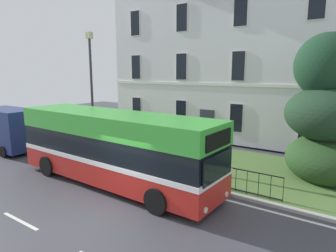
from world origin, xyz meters
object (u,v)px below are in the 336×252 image
at_px(georgian_townhouse, 234,52).
at_px(street_lamp_post, 92,86).
at_px(evergreen_tree, 329,120).
at_px(single_decker_bus, 114,147).
at_px(white_panel_van, 7,129).

relative_size(georgian_townhouse, street_lamp_post, 2.47).
distance_m(georgian_townhouse, evergreen_tree, 11.51).
xyz_separation_m(georgian_townhouse, evergreen_tree, (7.80, -7.66, -3.62)).
distance_m(georgian_townhouse, single_decker_bus, 14.31).
height_order(evergreen_tree, white_panel_van, evergreen_tree).
relative_size(georgian_townhouse, single_decker_bus, 1.71).
bearing_deg(street_lamp_post, white_panel_van, -153.61).
relative_size(evergreen_tree, single_decker_bus, 0.67).
relative_size(georgian_townhouse, evergreen_tree, 2.53).
relative_size(georgian_townhouse, white_panel_van, 3.42).
bearing_deg(single_decker_bus, white_panel_van, -179.95).
distance_m(evergreen_tree, street_lamp_post, 12.48).
bearing_deg(evergreen_tree, white_panel_van, -161.81).
xyz_separation_m(evergreen_tree, street_lamp_post, (-12.02, -3.09, 1.34)).
height_order(white_panel_van, street_lamp_post, street_lamp_post).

